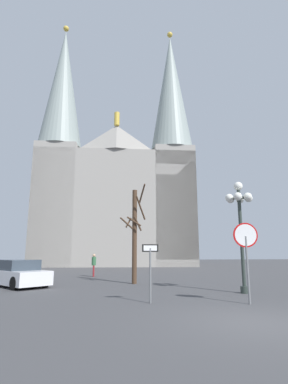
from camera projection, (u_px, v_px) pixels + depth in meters
ground_plane at (256, 323)px, 7.74m from camera, size 120.00×120.00×0.00m
cathedral at (116, 184)px, 41.19m from camera, size 20.87×12.47×33.67m
stop_sign at (246, 245)px, 10.88m from camera, size 0.90×0.14×2.85m
one_way_arrow_sign at (150, 265)px, 10.95m from camera, size 0.61×0.08×2.08m
street_lamp at (240, 212)px, 13.90m from camera, size 1.32×1.19×5.05m
bare_tree at (135, 233)px, 17.64m from camera, size 1.56×1.49×5.82m
parked_car_near_white at (17, 274)px, 15.89m from camera, size 4.01×4.27×1.38m
pedestrian_walking at (94, 263)px, 22.15m from camera, size 0.32×0.32×1.64m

